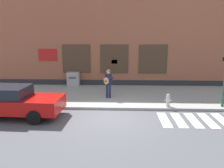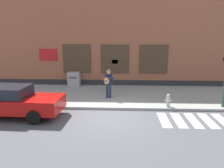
{
  "view_description": "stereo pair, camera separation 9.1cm",
  "coord_description": "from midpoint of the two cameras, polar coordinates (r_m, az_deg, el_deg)",
  "views": [
    {
      "loc": [
        0.46,
        -9.99,
        3.91
      ],
      "look_at": [
        0.02,
        1.46,
        1.37
      ],
      "focal_mm": 35.0,
      "sensor_mm": 36.0,
      "label": 1
    },
    {
      "loc": [
        0.55,
        -9.99,
        3.91
      ],
      "look_at": [
        0.02,
        1.46,
        1.37
      ],
      "focal_mm": 35.0,
      "sensor_mm": 36.0,
      "label": 2
    }
  ],
  "objects": [
    {
      "name": "busker",
      "position": [
        13.35,
        -1.22,
        0.47
      ],
      "size": [
        0.72,
        0.66,
        1.75
      ],
      "color": "#1E233D",
      "rests_on": "sidewalk"
    },
    {
      "name": "red_car",
      "position": [
        11.72,
        -24.52,
        -4.21
      ],
      "size": [
        4.67,
        2.12,
        1.53
      ],
      "color": "#B20F0C",
      "rests_on": "ground"
    },
    {
      "name": "ground_plane",
      "position": [
        10.74,
        -0.63,
        -8.87
      ],
      "size": [
        160.0,
        160.0,
        0.0
      ],
      "primitive_type": "plane",
      "color": "#4C4C51"
    },
    {
      "name": "fire_hydrant",
      "position": [
        12.27,
        14.22,
        -4.13
      ],
      "size": [
        0.38,
        0.2,
        0.7
      ],
      "color": "#B2ADA8",
      "rests_on": "sidewalk"
    },
    {
      "name": "utility_box",
      "position": [
        16.9,
        -10.21,
        1.26
      ],
      "size": [
        0.9,
        0.63,
        1.08
      ],
      "color": "#9E9E9E",
      "rests_on": "sidewalk"
    },
    {
      "name": "sidewalk",
      "position": [
        14.42,
        0.13,
        -2.96
      ],
      "size": [
        28.0,
        5.5,
        0.14
      ],
      "color": "gray",
      "rests_on": "ground"
    },
    {
      "name": "crosswalk",
      "position": [
        11.49,
        25.17,
        -8.62
      ],
      "size": [
        5.2,
        1.9,
        0.01
      ],
      "color": "silver",
      "rests_on": "ground"
    },
    {
      "name": "building_backdrop",
      "position": [
        18.65,
        0.68,
        12.15
      ],
      "size": [
        28.0,
        4.06,
        7.62
      ],
      "color": "#99563D",
      "rests_on": "ground"
    }
  ]
}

